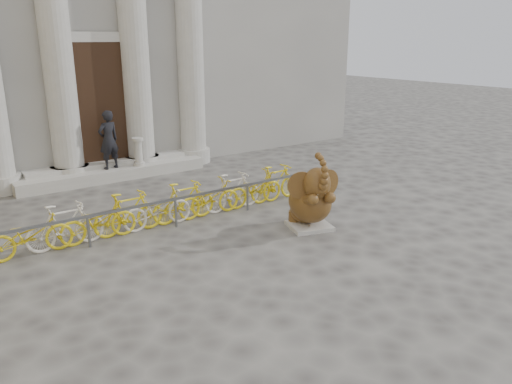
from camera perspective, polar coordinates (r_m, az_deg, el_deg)
ground at (r=9.01m, az=5.50°, el=-11.52°), size 80.00×80.00×0.00m
entrance_steps at (r=16.70m, az=-16.09°, el=2.16°), size 6.00×1.20×0.36m
elephant_statue at (r=11.69m, az=6.29°, el=-0.99°), size 1.26×1.50×1.89m
bike_rack at (r=12.13m, az=-9.78°, el=-1.40°), size 8.27×0.53×1.00m
pedestrian at (r=16.28m, az=-16.51°, el=5.73°), size 0.75×0.57×1.84m
balustrade_post at (r=16.56m, az=-13.29°, el=4.39°), size 0.37×0.37×0.91m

